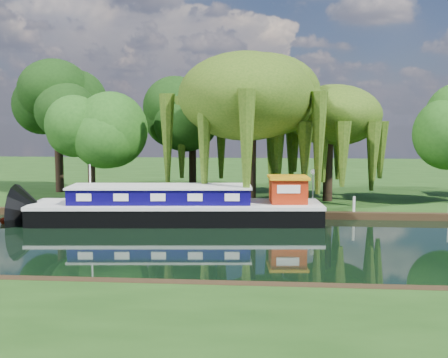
{
  "coord_description": "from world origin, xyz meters",
  "views": [
    {
      "loc": [
        -2.33,
        -28.05,
        6.34
      ],
      "look_at": [
        -5.2,
        5.56,
        2.8
      ],
      "focal_mm": 45.0,
      "sensor_mm": 36.0,
      "label": 1
    }
  ],
  "objects": [
    {
      "name": "willow_left",
      "position": [
        -3.78,
        11.52,
        7.8
      ],
      "size": [
        8.44,
        8.44,
        10.11
      ],
      "color": "black",
      "rests_on": "far_bank"
    },
    {
      "name": "far_bank",
      "position": [
        0.0,
        34.0,
        0.23
      ],
      "size": [
        120.0,
        52.0,
        0.45
      ],
      "primitive_type": "cube",
      "color": "#193B10",
      "rests_on": "ground"
    },
    {
      "name": "dutch_barge",
      "position": [
        -8.05,
        6.08,
        0.94
      ],
      "size": [
        18.19,
        5.57,
        3.78
      ],
      "rotation": [
        0.0,
        0.0,
        0.09
      ],
      "color": "black",
      "rests_on": "ground"
    },
    {
      "name": "tree_far_mid",
      "position": [
        -8.7,
        16.73,
        6.34
      ],
      "size": [
        5.22,
        5.22,
        8.55
      ],
      "color": "black",
      "rests_on": "far_bank"
    },
    {
      "name": "willow_right",
      "position": [
        1.78,
        13.3,
        6.03
      ],
      "size": [
        6.28,
        6.28,
        7.65
      ],
      "color": "black",
      "rests_on": "far_bank"
    },
    {
      "name": "mooring_posts",
      "position": [
        -0.5,
        8.4,
        0.95
      ],
      "size": [
        19.16,
        0.16,
        1.0
      ],
      "color": "silver",
      "rests_on": "far_bank"
    },
    {
      "name": "lamppost",
      "position": [
        0.5,
        10.5,
        2.42
      ],
      "size": [
        0.36,
        0.36,
        2.56
      ],
      "color": "silver",
      "rests_on": "far_bank"
    },
    {
      "name": "tree_far_left",
      "position": [
        -15.28,
        11.24,
        5.69
      ],
      "size": [
        4.75,
        4.75,
        7.65
      ],
      "color": "black",
      "rests_on": "far_bank"
    },
    {
      "name": "red_dinghy",
      "position": [
        -17.64,
        5.23,
        0.0
      ],
      "size": [
        3.31,
        2.77,
        0.59
      ],
      "primitive_type": "imported",
      "rotation": [
        0.0,
        0.0,
        1.87
      ],
      "color": "#97210B",
      "rests_on": "ground"
    },
    {
      "name": "tree_far_back",
      "position": [
        -19.78,
        16.66,
        7.23
      ],
      "size": [
        5.79,
        5.79,
        9.73
      ],
      "color": "black",
      "rests_on": "far_bank"
    },
    {
      "name": "ground",
      "position": [
        0.0,
        0.0,
        0.0
      ],
      "size": [
        120.0,
        120.0,
        0.0
      ],
      "primitive_type": "plane",
      "color": "black"
    }
  ]
}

